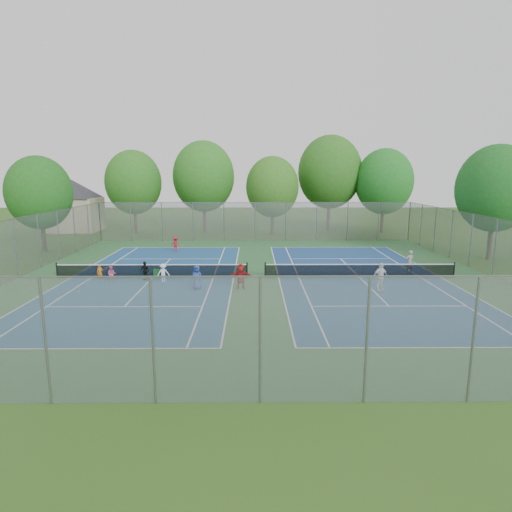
{
  "coord_description": "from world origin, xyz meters",
  "views": [
    {
      "loc": [
        -0.21,
        -28.05,
        6.95
      ],
      "look_at": [
        0.0,
        1.0,
        1.3
      ],
      "focal_mm": 30.0,
      "sensor_mm": 36.0,
      "label": 1
    }
  ],
  "objects_px": {
    "net_right": "(360,271)",
    "ball_hopper": "(156,274)",
    "ball_crate": "(163,279)",
    "net_left": "(152,271)",
    "instructor": "(410,262)"
  },
  "relations": [
    {
      "from": "net_right",
      "to": "ball_hopper",
      "type": "bearing_deg",
      "value": -179.49
    },
    {
      "from": "ball_crate",
      "to": "net_right",
      "type": "bearing_deg",
      "value": 3.91
    },
    {
      "from": "net_left",
      "to": "net_right",
      "type": "xyz_separation_m",
      "value": [
        14.0,
        0.0,
        0.0
      ]
    },
    {
      "from": "ball_crate",
      "to": "instructor",
      "type": "height_order",
      "value": "instructor"
    },
    {
      "from": "net_left",
      "to": "net_right",
      "type": "distance_m",
      "value": 14.0
    },
    {
      "from": "net_left",
      "to": "ball_crate",
      "type": "height_order",
      "value": "net_left"
    },
    {
      "from": "net_right",
      "to": "instructor",
      "type": "bearing_deg",
      "value": 18.09
    },
    {
      "from": "net_right",
      "to": "instructor",
      "type": "height_order",
      "value": "instructor"
    },
    {
      "from": "instructor",
      "to": "net_left",
      "type": "bearing_deg",
      "value": -13.26
    },
    {
      "from": "ball_crate",
      "to": "instructor",
      "type": "distance_m",
      "value": 17.02
    },
    {
      "from": "net_right",
      "to": "ball_crate",
      "type": "bearing_deg",
      "value": -176.09
    },
    {
      "from": "instructor",
      "to": "ball_crate",
      "type": "bearing_deg",
      "value": -10.04
    },
    {
      "from": "ball_crate",
      "to": "instructor",
      "type": "bearing_deg",
      "value": 7.21
    },
    {
      "from": "net_right",
      "to": "ball_crate",
      "type": "xyz_separation_m",
      "value": [
        -13.07,
        -0.89,
        -0.32
      ]
    },
    {
      "from": "net_right",
      "to": "ball_crate",
      "type": "distance_m",
      "value": 13.11
    }
  ]
}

